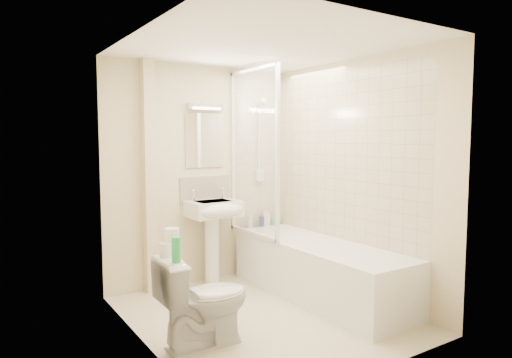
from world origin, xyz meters
TOP-DOWN VIEW (x-y plane):
  - floor at (0.00, 0.00)m, footprint 2.50×2.50m
  - wall_back at (0.00, 1.25)m, footprint 2.20×0.02m
  - wall_left at (-1.10, 0.00)m, footprint 0.02×2.50m
  - wall_right at (1.10, 0.00)m, footprint 0.02×2.50m
  - ceiling at (0.00, 0.00)m, footprint 2.20×2.50m
  - tile_back at (0.75, 1.24)m, footprint 0.70×0.01m
  - tile_right at (1.09, 0.11)m, footprint 0.01×2.10m
  - pipe_boxing at (-0.62, 1.19)m, footprint 0.12×0.12m
  - splashback at (0.04, 1.24)m, footprint 0.60×0.02m
  - mirror at (0.04, 1.24)m, footprint 0.46×0.01m
  - strip_light at (0.04, 1.22)m, footprint 0.42×0.07m
  - bathtub at (0.75, 0.11)m, footprint 0.70×2.10m
  - shower_screen at (0.40, 0.80)m, footprint 0.04×0.92m
  - shower_fixture at (0.75, 1.19)m, footprint 0.10×0.16m
  - pedestal_sink at (0.04, 1.01)m, footprint 0.55×0.50m
  - bottle_white_a at (0.58, 1.16)m, footprint 0.05×0.05m
  - bottle_blue at (0.75, 1.16)m, footprint 0.06×0.06m
  - bottle_cream at (0.80, 1.16)m, footprint 0.06×0.06m
  - bottle_white_b at (0.85, 1.16)m, footprint 0.05×0.05m
  - bottle_green at (0.93, 1.16)m, footprint 0.07×0.07m
  - toilet at (-0.72, -0.24)m, footprint 0.42×0.72m
  - toilet_roll_lower at (-0.99, -0.17)m, footprint 0.10×0.10m
  - toilet_roll_upper at (-0.93, -0.14)m, footprint 0.11×0.11m
  - green_bottle at (-0.99, -0.36)m, footprint 0.06×0.06m

SIDE VIEW (x-z plane):
  - floor at x=0.00m, z-range 0.00..0.00m
  - bathtub at x=0.75m, z-range 0.01..0.56m
  - toilet at x=-0.72m, z-range 0.00..0.72m
  - bottle_green at x=0.93m, z-range 0.55..0.64m
  - bottle_blue at x=0.75m, z-range 0.55..0.67m
  - bottle_white_a at x=0.58m, z-range 0.55..0.70m
  - bottle_white_b at x=0.85m, z-range 0.55..0.71m
  - bottle_cream at x=0.80m, z-range 0.55..0.74m
  - pedestal_sink at x=0.04m, z-range 0.21..1.27m
  - toilet_roll_lower at x=-0.99m, z-range 0.72..0.82m
  - green_bottle at x=-0.99m, z-range 0.72..0.90m
  - toilet_roll_upper at x=-0.93m, z-range 0.82..0.92m
  - splashback at x=0.04m, z-range 0.88..1.18m
  - wall_back at x=0.00m, z-range 0.00..2.40m
  - wall_left at x=-1.10m, z-range 0.00..2.40m
  - wall_right at x=1.10m, z-range 0.00..2.40m
  - pipe_boxing at x=-0.62m, z-range 0.00..2.40m
  - tile_back at x=0.75m, z-range 0.55..2.30m
  - tile_right at x=1.09m, z-range 0.55..2.30m
  - shower_screen at x=0.40m, z-range 0.55..2.35m
  - shower_fixture at x=0.75m, z-range 1.05..2.04m
  - mirror at x=0.04m, z-range 1.28..1.88m
  - strip_light at x=0.04m, z-range 1.92..1.98m
  - ceiling at x=0.00m, z-range 2.39..2.41m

